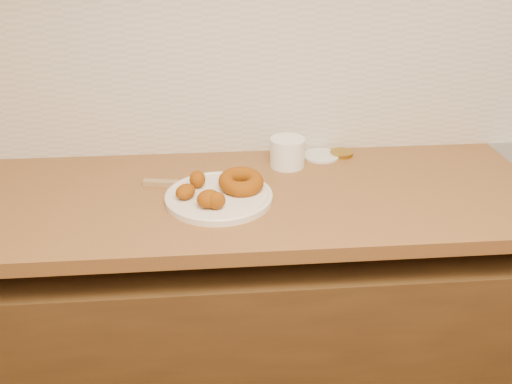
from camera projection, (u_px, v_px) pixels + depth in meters
wall_back at (352, 6)px, 1.62m from camera, size 4.00×0.02×2.70m
base_cabinet at (351, 325)px, 1.79m from camera, size 3.60×0.60×0.77m
butcher_block at (137, 202)px, 1.51m from camera, size 2.30×0.62×0.04m
backsplash at (349, 57)px, 1.68m from camera, size 3.60×0.02×0.60m
donut_plate at (219, 197)px, 1.48m from camera, size 0.29×0.29×0.02m
ring_donut at (241, 182)px, 1.49m from camera, size 0.17×0.17×0.06m
fried_dough_chunks at (202, 193)px, 1.43m from camera, size 0.15×0.18×0.05m
plastic_tub at (287, 152)px, 1.66m from camera, size 0.12×0.12×0.09m
tub_lid at (321, 156)px, 1.74m from camera, size 0.13×0.13×0.01m
brass_jar_lid at (342, 153)px, 1.75m from camera, size 0.07×0.07×0.01m
wooden_utensil at (174, 183)px, 1.55m from camera, size 0.18×0.05×0.01m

